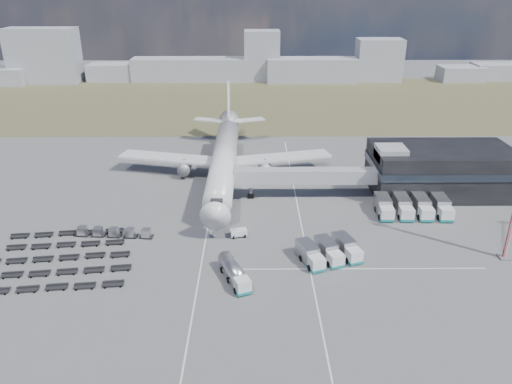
{
  "coord_description": "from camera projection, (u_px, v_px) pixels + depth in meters",
  "views": [
    {
      "loc": [
        6.6,
        -77.84,
        44.33
      ],
      "look_at": [
        7.3,
        14.53,
        4.0
      ],
      "focal_mm": 35.0,
      "sensor_mm": 36.0,
      "label": 1
    }
  ],
  "objects": [
    {
      "name": "grass_strip",
      "position": [
        235.0,
        101.0,
        189.83
      ],
      "size": [
        420.0,
        90.0,
        0.01
      ],
      "primitive_type": "cube",
      "color": "#4C4C2E",
      "rests_on": "ground"
    },
    {
      "name": "service_trucks_near",
      "position": [
        329.0,
        251.0,
        84.01
      ],
      "size": [
        11.22,
        9.81,
        2.86
      ],
      "rotation": [
        0.0,
        0.0,
        0.34
      ],
      "color": "silver",
      "rests_on": "ground"
    },
    {
      "name": "lane_markings",
      "position": [
        270.0,
        237.0,
        91.84
      ],
      "size": [
        47.12,
        110.0,
        0.01
      ],
      "color": "silver",
      "rests_on": "ground"
    },
    {
      "name": "jet_bridge",
      "position": [
        296.0,
        176.0,
        105.83
      ],
      "size": [
        30.3,
        3.8,
        7.05
      ],
      "color": "#939399",
      "rests_on": "ground"
    },
    {
      "name": "uld_row",
      "position": [
        114.0,
        232.0,
        91.5
      ],
      "size": [
        14.55,
        2.64,
        1.59
      ],
      "rotation": [
        0.0,
        0.0,
        -0.08
      ],
      "color": "black",
      "rests_on": "ground"
    },
    {
      "name": "ground",
      "position": [
        216.0,
        245.0,
        89.03
      ],
      "size": [
        420.0,
        420.0,
        0.0
      ],
      "primitive_type": "plane",
      "color": "#565659",
      "rests_on": "ground"
    },
    {
      "name": "terminal",
      "position": [
        440.0,
        169.0,
        109.22
      ],
      "size": [
        30.4,
        16.4,
        11.0
      ],
      "color": "black",
      "rests_on": "ground"
    },
    {
      "name": "skyline",
      "position": [
        198.0,
        65.0,
        223.48
      ],
      "size": [
        286.13,
        25.3,
        23.36
      ],
      "color": "#9497A2",
      "rests_on": "ground"
    },
    {
      "name": "pushback_tug",
      "position": [
        239.0,
        233.0,
        91.72
      ],
      "size": [
        3.34,
        2.33,
        1.39
      ],
      "primitive_type": "cube",
      "rotation": [
        0.0,
        0.0,
        0.22
      ],
      "color": "silver",
      "rests_on": "ground"
    },
    {
      "name": "baggage_dollies",
      "position": [
        56.0,
        259.0,
        84.01
      ],
      "size": [
        26.62,
        22.07,
        0.77
      ],
      "rotation": [
        0.0,
        0.0,
        0.12
      ],
      "color": "black",
      "rests_on": "ground"
    },
    {
      "name": "catering_truck",
      "position": [
        233.0,
        177.0,
        115.05
      ],
      "size": [
        3.18,
        6.44,
        2.85
      ],
      "rotation": [
        0.0,
        0.0,
        -0.1
      ],
      "color": "silver",
      "rests_on": "ground"
    },
    {
      "name": "service_trucks_far",
      "position": [
        413.0,
        207.0,
        99.7
      ],
      "size": [
        14.44,
        8.16,
        3.17
      ],
      "rotation": [
        0.0,
        0.0,
        -0.02
      ],
      "color": "silver",
      "rests_on": "ground"
    },
    {
      "name": "airliner",
      "position": [
        224.0,
        157.0,
        116.58
      ],
      "size": [
        51.59,
        64.53,
        17.62
      ],
      "color": "silver",
      "rests_on": "ground"
    },
    {
      "name": "fuel_tanker",
      "position": [
        234.0,
        273.0,
        78.07
      ],
      "size": [
        5.66,
        9.47,
        3.0
      ],
      "rotation": [
        0.0,
        0.0,
        0.39
      ],
      "color": "silver",
      "rests_on": "ground"
    }
  ]
}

